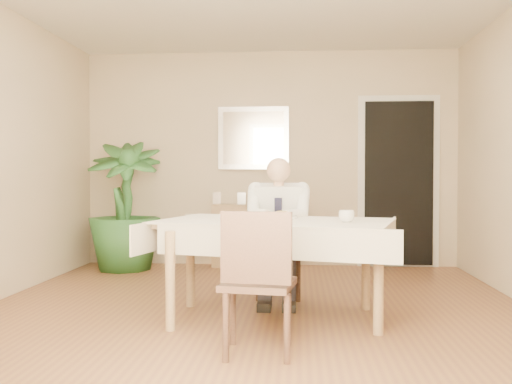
# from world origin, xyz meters

# --- Properties ---
(room) EXTENTS (5.00, 5.02, 2.60)m
(room) POSITION_xyz_m (0.00, 0.00, 1.30)
(room) COLOR brown
(room) RESTS_ON ground
(window) EXTENTS (1.34, 0.04, 1.44)m
(window) POSITION_xyz_m (0.00, -2.47, 1.45)
(window) COLOR silver
(window) RESTS_ON room
(doorway) EXTENTS (0.96, 0.07, 2.10)m
(doorway) POSITION_xyz_m (1.55, 2.46, 1.00)
(doorway) COLOR silver
(doorway) RESTS_ON ground
(mirror) EXTENTS (0.86, 0.04, 0.76)m
(mirror) POSITION_xyz_m (-0.19, 2.47, 1.55)
(mirror) COLOR silver
(mirror) RESTS_ON room
(dining_table) EXTENTS (1.95, 1.42, 0.75)m
(dining_table) POSITION_xyz_m (0.19, -0.17, 0.67)
(dining_table) COLOR #A37E51
(dining_table) RESTS_ON ground
(chair_far) EXTENTS (0.45, 0.45, 0.86)m
(chair_far) POSITION_xyz_m (0.19, 0.70, 0.48)
(chair_far) COLOR #42291D
(chair_far) RESTS_ON ground
(chair_near) EXTENTS (0.47, 0.47, 0.88)m
(chair_near) POSITION_xyz_m (0.12, -1.09, 0.49)
(chair_near) COLOR #42291D
(chair_near) RESTS_ON ground
(seated_man) EXTENTS (0.48, 0.72, 1.24)m
(seated_man) POSITION_xyz_m (0.19, 0.42, 0.69)
(seated_man) COLOR white
(seated_man) RESTS_ON ground
(plate) EXTENTS (0.26, 0.26, 0.02)m
(plate) POSITION_xyz_m (0.23, 0.04, 0.76)
(plate) COLOR white
(plate) RESTS_ON dining_table
(food) EXTENTS (0.14, 0.14, 0.06)m
(food) POSITION_xyz_m (0.23, 0.04, 0.78)
(food) COLOR olive
(food) RESTS_ON dining_table
(knife) EXTENTS (0.01, 0.13, 0.01)m
(knife) POSITION_xyz_m (0.27, -0.02, 0.78)
(knife) COLOR silver
(knife) RESTS_ON dining_table
(fork) EXTENTS (0.01, 0.13, 0.01)m
(fork) POSITION_xyz_m (0.19, -0.02, 0.78)
(fork) COLOR silver
(fork) RESTS_ON dining_table
(coffee_mug) EXTENTS (0.15, 0.15, 0.09)m
(coffee_mug) POSITION_xyz_m (0.70, -0.35, 0.80)
(coffee_mug) COLOR white
(coffee_mug) RESTS_ON dining_table
(sideboard) EXTENTS (0.95, 0.37, 0.75)m
(sideboard) POSITION_xyz_m (-0.19, 2.32, 0.37)
(sideboard) COLOR #A37E51
(sideboard) RESTS_ON ground
(photo_frame_left) EXTENTS (0.10, 0.02, 0.14)m
(photo_frame_left) POSITION_xyz_m (-0.63, 2.35, 0.82)
(photo_frame_left) COLOR silver
(photo_frame_left) RESTS_ON sideboard
(photo_frame_center) EXTENTS (0.10, 0.02, 0.14)m
(photo_frame_center) POSITION_xyz_m (-0.32, 2.34, 0.82)
(photo_frame_center) COLOR silver
(photo_frame_center) RESTS_ON sideboard
(photo_frame_right) EXTENTS (0.10, 0.02, 0.14)m
(photo_frame_right) POSITION_xyz_m (-0.10, 2.34, 0.82)
(photo_frame_right) COLOR silver
(photo_frame_right) RESTS_ON sideboard
(potted_palm) EXTENTS (0.96, 0.96, 1.50)m
(potted_palm) POSITION_xyz_m (-1.65, 1.99, 0.75)
(potted_palm) COLOR #235020
(potted_palm) RESTS_ON ground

